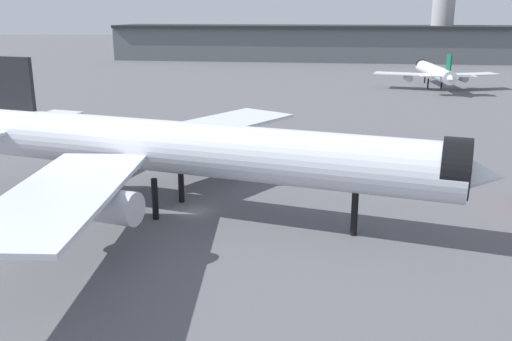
% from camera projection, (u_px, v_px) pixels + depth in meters
% --- Properties ---
extents(ground, '(900.00, 900.00, 0.00)m').
position_uv_depth(ground, '(195.00, 211.00, 57.90)').
color(ground, '#56565B').
extents(airliner_near_gate, '(57.62, 51.41, 15.39)m').
position_uv_depth(airliner_near_gate, '(186.00, 149.00, 55.70)').
color(airliner_near_gate, silver).
rests_on(airliner_near_gate, ground).
extents(airliner_far_taxiway, '(33.49, 36.64, 9.93)m').
position_uv_depth(airliner_far_taxiway, '(435.00, 72.00, 149.81)').
color(airliner_far_taxiway, silver).
rests_on(airliner_far_taxiway, ground).
extents(terminal_building, '(173.00, 44.89, 27.77)m').
position_uv_depth(terminal_building, '(322.00, 42.00, 233.41)').
color(terminal_building, slate).
rests_on(terminal_building, ground).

